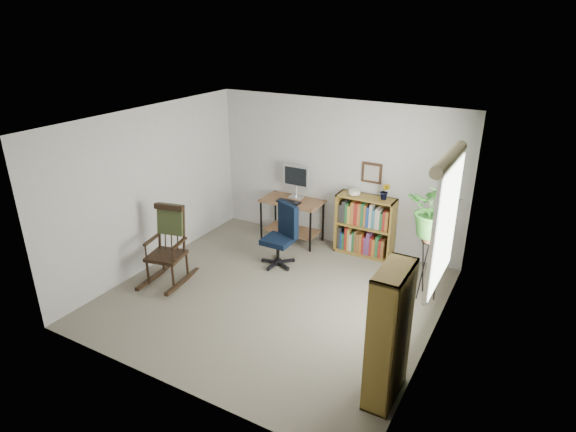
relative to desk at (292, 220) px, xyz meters
The scene contains 18 objects.
floor 1.86m from the desk, 69.04° to the right, with size 4.20×4.00×0.00m, color slate.
ceiling 2.73m from the desk, 69.04° to the right, with size 4.20×4.00×0.00m, color silver.
wall_back 1.10m from the desk, 24.74° to the left, with size 4.20×0.00×2.40m, color #B9B8B4.
wall_front 3.85m from the desk, 80.02° to the right, with size 4.20×0.00×2.40m, color #B9B8B4.
wall_left 2.38m from the desk, 130.44° to the right, with size 0.00×4.00×2.40m, color #B9B8B4.
wall_right 3.34m from the desk, 31.71° to the right, with size 0.00×4.00×2.40m, color #B9B8B4.
window 3.22m from the desk, 27.31° to the right, with size 0.12×1.20×1.50m, color silver, non-canonical shape.
desk is the anchor object (origin of this frame).
monitor 0.66m from the desk, 90.00° to the left, with size 0.46×0.16×0.56m, color silver, non-canonical shape.
keyboard 0.40m from the desk, 90.00° to the right, with size 0.40×0.15×0.03m, color black.
office_chair 0.92m from the desk, 74.84° to the right, with size 0.53×0.53×0.98m, color black, non-canonical shape.
rocking_chair 2.28m from the desk, 112.99° to the right, with size 0.59×0.98×1.14m, color black, non-canonical shape.
low_bookshelf 1.26m from the desk, ahead, with size 0.93×0.31×0.98m, color olive, non-canonical shape.
tall_bookshelf 3.77m from the desk, 46.81° to the right, with size 0.27×0.63×1.45m, color olive, non-canonical shape.
plant_stand 2.55m from the desk, 15.73° to the right, with size 0.27×0.27×0.98m, color black, non-canonical shape.
spider_plant 2.85m from the desk, 15.73° to the right, with size 1.69×1.88×1.46m, color #2F6F27.
potted_plant_small 1.67m from the desk, ahead, with size 0.13×0.24×0.11m, color #2F6F27.
framed_picture 1.59m from the desk, 12.20° to the left, with size 0.32×0.04×0.32m, color black, non-canonical shape.
Camera 1 is at (2.94, -4.84, 3.55)m, focal length 30.00 mm.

